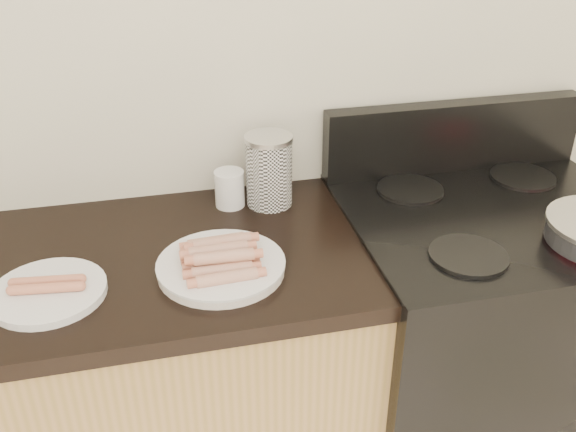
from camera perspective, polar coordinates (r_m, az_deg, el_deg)
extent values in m
cube|color=silver|center=(1.65, -10.69, 14.53)|extent=(4.00, 0.04, 2.60)
cube|color=black|center=(1.98, 16.10, -11.54)|extent=(0.76, 0.65, 0.90)
cube|color=black|center=(1.72, 18.16, 0.05)|extent=(0.76, 0.65, 0.01)
cube|color=black|center=(1.90, 14.49, 6.89)|extent=(0.76, 0.06, 0.20)
cylinder|color=black|center=(1.52, 15.74, -3.40)|extent=(0.18, 0.18, 0.01)
cylinder|color=black|center=(1.78, 10.82, 2.34)|extent=(0.18, 0.18, 0.01)
cylinder|color=black|center=(1.93, 20.14, 3.27)|extent=(0.18, 0.18, 0.01)
cylinder|color=silver|center=(1.44, -5.95, -4.60)|extent=(0.31, 0.31, 0.02)
cylinder|color=white|center=(1.45, -20.52, -6.35)|extent=(0.30, 0.30, 0.02)
cylinder|color=maroon|center=(1.36, -5.57, -5.49)|extent=(0.13, 0.03, 0.03)
cylinder|color=maroon|center=(1.39, -5.75, -4.80)|extent=(0.13, 0.03, 0.03)
cylinder|color=maroon|center=(1.41, -5.92, -4.14)|extent=(0.13, 0.03, 0.03)
cylinder|color=maroon|center=(1.44, -6.08, -3.50)|extent=(0.13, 0.03, 0.03)
cylinder|color=maroon|center=(1.46, -6.24, -2.88)|extent=(0.13, 0.03, 0.03)
cylinder|color=maroon|center=(1.49, -6.40, -2.28)|extent=(0.13, 0.03, 0.03)
cylinder|color=maroon|center=(1.39, -5.88, -3.65)|extent=(0.13, 0.03, 0.03)
cylinder|color=maroon|center=(1.41, -6.05, -3.01)|extent=(0.13, 0.03, 0.03)
cylinder|color=maroon|center=(1.44, -6.21, -2.39)|extent=(0.13, 0.03, 0.03)
cylinder|color=#BF7143|center=(1.42, -20.70, -6.02)|extent=(0.14, 0.04, 0.02)
cylinder|color=#BF7143|center=(1.45, -20.61, -5.41)|extent=(0.14, 0.04, 0.02)
cylinder|color=silver|center=(1.67, -1.69, 3.88)|extent=(0.12, 0.12, 0.18)
cylinder|color=silver|center=(1.63, -1.74, 6.93)|extent=(0.12, 0.12, 0.01)
cylinder|color=silver|center=(1.69, -5.21, 2.44)|extent=(0.08, 0.08, 0.10)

